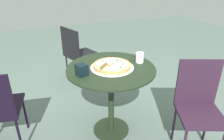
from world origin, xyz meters
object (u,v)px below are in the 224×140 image
object	(u,v)px
pizza_on_tray	(112,66)
drinking_cup	(140,58)
patio_chair_far	(78,52)
patio_chair_corner	(199,103)
pizza_server	(106,64)
napkin_dispenser	(82,70)
patio_table	(111,83)

from	to	relation	value
pizza_on_tray	drinking_cup	xyz separation A→B (m)	(0.01, -0.30, 0.03)
pizza_on_tray	drinking_cup	distance (m)	0.31
pizza_on_tray	patio_chair_far	bearing A→B (deg)	2.55
patio_chair_far	patio_chair_corner	distance (m)	1.87
drinking_cup	pizza_on_tray	bearing A→B (deg)	92.27
patio_chair_corner	drinking_cup	bearing A→B (deg)	33.19
pizza_on_tray	patio_chair_far	distance (m)	1.26
pizza_server	napkin_dispenser	xyz separation A→B (m)	(-0.03, 0.24, -0.01)
pizza_server	patio_chair_corner	size ratio (longest dim) A/B	0.21
pizza_server	napkin_dispenser	distance (m)	0.24
patio_table	patio_chair_corner	size ratio (longest dim) A/B	0.96
patio_table	pizza_server	distance (m)	0.24
pizza_on_tray	drinking_cup	world-z (taller)	drinking_cup
pizza_server	drinking_cup	bearing A→B (deg)	-84.40
napkin_dispenser	patio_chair_far	world-z (taller)	patio_chair_far
drinking_cup	patio_chair_far	size ratio (longest dim) A/B	0.12
drinking_cup	patio_chair_far	distance (m)	1.30
pizza_on_tray	drinking_cup	size ratio (longest dim) A/B	4.13
pizza_on_tray	pizza_server	xyz separation A→B (m)	(-0.02, 0.07, 0.04)
napkin_dispenser	drinking_cup	bearing A→B (deg)	76.95
pizza_server	napkin_dispenser	world-z (taller)	napkin_dispenser
patio_chair_corner	patio_chair_far	bearing A→B (deg)	21.99
drinking_cup	patio_chair_corner	world-z (taller)	patio_chair_corner
pizza_on_tray	pizza_server	bearing A→B (deg)	109.35
patio_chair_far	patio_chair_corner	xyz separation A→B (m)	(-1.73, -0.70, 0.01)
pizza_server	napkin_dispenser	bearing A→B (deg)	96.38
patio_chair_far	patio_table	bearing A→B (deg)	-177.96
pizza_on_tray	pizza_server	size ratio (longest dim) A/B	2.20
napkin_dispenser	patio_chair_far	distance (m)	1.34
patio_table	napkin_dispenser	distance (m)	0.37
pizza_server	patio_chair_corner	world-z (taller)	patio_chair_corner
patio_table	pizza_on_tray	xyz separation A→B (m)	(0.00, -0.01, 0.19)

